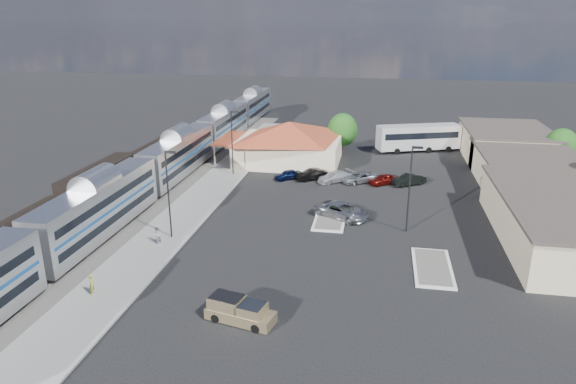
% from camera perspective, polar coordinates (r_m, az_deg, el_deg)
% --- Properties ---
extents(ground, '(280.00, 280.00, 0.00)m').
position_cam_1_polar(ground, '(54.83, 0.34, -3.49)').
color(ground, black).
rests_on(ground, ground).
extents(railbed, '(16.00, 100.00, 0.12)m').
position_cam_1_polar(railbed, '(68.37, -16.06, 0.39)').
color(railbed, '#4C4944').
rests_on(railbed, ground).
extents(platform, '(5.50, 92.00, 0.18)m').
position_cam_1_polar(platform, '(63.18, -9.49, -0.59)').
color(platform, gray).
rests_on(platform, ground).
extents(passenger_train, '(3.00, 104.00, 5.55)m').
position_cam_1_polar(passenger_train, '(71.72, -12.00, 3.92)').
color(passenger_train, silver).
rests_on(passenger_train, ground).
extents(freight_cars, '(2.80, 46.00, 4.00)m').
position_cam_1_polar(freight_cars, '(65.63, -20.18, 0.91)').
color(freight_cars, black).
rests_on(freight_cars, ground).
extents(station_depot, '(18.35, 12.24, 6.20)m').
position_cam_1_polar(station_depot, '(77.20, 0.08, 5.59)').
color(station_depot, beige).
rests_on(station_depot, ground).
extents(buildings_east, '(14.40, 51.40, 4.80)m').
position_cam_1_polar(buildings_east, '(69.60, 25.93, 1.43)').
color(buildings_east, '#C6B28C').
rests_on(buildings_east, ground).
extents(traffic_island_south, '(3.30, 7.50, 0.21)m').
position_cam_1_polar(traffic_island_south, '(56.15, 4.72, -2.90)').
color(traffic_island_south, silver).
rests_on(traffic_island_south, ground).
extents(traffic_island_north, '(3.30, 7.50, 0.21)m').
position_cam_1_polar(traffic_island_north, '(47.11, 15.77, -8.05)').
color(traffic_island_north, silver).
rests_on(traffic_island_north, ground).
extents(lamp_plat_s, '(1.08, 0.25, 9.00)m').
position_cam_1_polar(lamp_plat_s, '(50.57, -13.11, 0.49)').
color(lamp_plat_s, black).
rests_on(lamp_plat_s, ground).
extents(lamp_plat_n, '(1.08, 0.25, 9.00)m').
position_cam_1_polar(lamp_plat_n, '(70.54, -6.18, 6.05)').
color(lamp_plat_n, black).
rests_on(lamp_plat_n, ground).
extents(lamp_lot, '(1.08, 0.25, 9.00)m').
position_cam_1_polar(lamp_lot, '(52.42, 13.49, 1.11)').
color(lamp_lot, black).
rests_on(lamp_lot, ground).
extents(tree_east_c, '(4.41, 4.41, 6.21)m').
position_cam_1_polar(tree_east_c, '(81.86, 28.08, 4.58)').
color(tree_east_c, '#382314').
rests_on(tree_east_c, ground).
extents(tree_depot, '(4.71, 4.71, 6.63)m').
position_cam_1_polar(tree_depot, '(81.91, 6.09, 6.90)').
color(tree_depot, '#382314').
rests_on(tree_depot, ground).
extents(pickup_truck, '(5.32, 2.91, 1.74)m').
position_cam_1_polar(pickup_truck, '(37.98, -5.29, -13.06)').
color(pickup_truck, tan).
rests_on(pickup_truck, ground).
extents(suv, '(6.73, 5.28, 1.70)m').
position_cam_1_polar(suv, '(56.27, 5.98, -2.07)').
color(suv, '#93959A').
rests_on(suv, ground).
extents(coach_bus, '(13.66, 7.34, 4.32)m').
position_cam_1_polar(coach_bus, '(86.38, 14.28, 6.00)').
color(coach_bus, silver).
rests_on(coach_bus, ground).
extents(person_a, '(0.56, 0.71, 1.71)m').
position_cam_1_polar(person_a, '(43.58, -20.96, -9.56)').
color(person_a, gold).
rests_on(person_a, platform).
extents(person_b, '(0.84, 1.00, 1.83)m').
position_cam_1_polar(person_b, '(51.00, -14.40, -4.56)').
color(person_b, silver).
rests_on(person_b, platform).
extents(parked_car_a, '(3.97, 3.55, 1.30)m').
position_cam_1_polar(parked_car_a, '(69.40, -0.03, 1.94)').
color(parked_car_a, '#0C163C').
rests_on(parked_car_a, ground).
extents(parked_car_b, '(4.61, 3.72, 1.47)m').
position_cam_1_polar(parked_car_b, '(69.19, 2.62, 1.94)').
color(parked_car_b, black).
rests_on(parked_car_b, ground).
extents(parked_car_c, '(5.17, 4.66, 1.44)m').
position_cam_1_polar(parked_car_c, '(68.58, 5.24, 1.71)').
color(parked_car_c, silver).
rests_on(parked_car_c, ground).
extents(parked_car_d, '(5.33, 4.57, 1.36)m').
position_cam_1_polar(parked_car_d, '(68.70, 7.92, 1.60)').
color(parked_car_d, gray).
rests_on(parked_car_d, ground).
extents(parked_car_e, '(4.29, 3.61, 1.38)m').
position_cam_1_polar(parked_car_e, '(68.38, 10.59, 1.38)').
color(parked_car_e, maroon).
rests_on(parked_car_e, ground).
extents(parked_car_f, '(4.70, 3.80, 1.50)m').
position_cam_1_polar(parked_car_f, '(68.76, 13.25, 1.35)').
color(parked_car_f, black).
rests_on(parked_car_f, ground).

